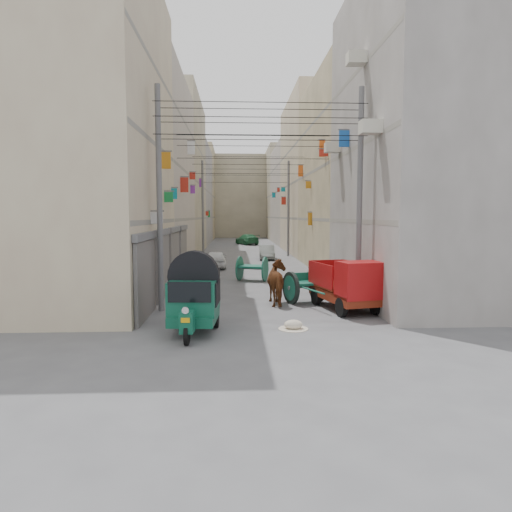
{
  "coord_description": "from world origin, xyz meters",
  "views": [
    {
      "loc": [
        -0.93,
        -10.44,
        3.43
      ],
      "look_at": [
        -0.14,
        6.5,
        1.93
      ],
      "focal_mm": 32.0,
      "sensor_mm": 36.0,
      "label": 1
    }
  ],
  "objects": [
    {
      "name": "building_row_left",
      "position": [
        -8.0,
        34.13,
        6.46
      ],
      "size": [
        8.0,
        62.0,
        14.0
      ],
      "color": "#C2B693",
      "rests_on": "ground"
    },
    {
      "name": "mini_truck",
      "position": [
        3.16,
        5.47,
        0.9
      ],
      "size": [
        2.17,
        3.58,
        1.88
      ],
      "rotation": [
        0.0,
        0.0,
        0.22
      ],
      "color": "black",
      "rests_on": "ground"
    },
    {
      "name": "auto_rickshaw",
      "position": [
        -2.12,
        2.8,
        1.08
      ],
      "size": [
        1.61,
        2.65,
        1.84
      ],
      "rotation": [
        0.0,
        0.0,
        -0.06
      ],
      "color": "black",
      "rests_on": "ground"
    },
    {
      "name": "signboards",
      "position": [
        -0.01,
        21.66,
        3.43
      ],
      "size": [
        8.22,
        40.52,
        5.67
      ],
      "color": "#0C7D8E",
      "rests_on": "ground"
    },
    {
      "name": "utility_poles",
      "position": [
        0.0,
        17.0,
        4.0
      ],
      "size": [
        7.4,
        22.2,
        8.0
      ],
      "color": "#59585B",
      "rests_on": "ground"
    },
    {
      "name": "distant_car_white",
      "position": [
        -2.19,
        19.54,
        0.57
      ],
      "size": [
        1.49,
        3.43,
        1.15
      ],
      "primitive_type": "imported",
      "rotation": [
        0.0,
        0.0,
        3.18
      ],
      "color": "white",
      "rests_on": "ground"
    },
    {
      "name": "distant_car_green",
      "position": [
        0.54,
        43.82,
        0.62
      ],
      "size": [
        3.07,
        4.61,
        1.24
      ],
      "primitive_type": "imported",
      "rotation": [
        0.0,
        0.0,
        3.48
      ],
      "color": "#23663A",
      "rests_on": "ground"
    },
    {
      "name": "second_cart",
      "position": [
        -0.01,
        13.4,
        0.69
      ],
      "size": [
        1.79,
        1.68,
        1.29
      ],
      "rotation": [
        0.0,
        0.0,
        -0.32
      ],
      "color": "#13533F",
      "rests_on": "ground"
    },
    {
      "name": "shutters_left",
      "position": [
        -3.92,
        10.38,
        1.49
      ],
      "size": [
        0.18,
        14.4,
        2.88
      ],
      "color": "#505055",
      "rests_on": "ground"
    },
    {
      "name": "ground",
      "position": [
        0.0,
        0.0,
        0.0
      ],
      "size": [
        140.0,
        140.0,
        0.0
      ],
      "primitive_type": "plane",
      "color": "#4D4E50",
      "rests_on": "ground"
    },
    {
      "name": "overhead_cables",
      "position": [
        0.0,
        14.4,
        6.77
      ],
      "size": [
        7.4,
        22.52,
        1.12
      ],
      "color": "black",
      "rests_on": "ground"
    },
    {
      "name": "distant_car_grey",
      "position": [
        1.6,
        25.32,
        0.55
      ],
      "size": [
        1.3,
        3.38,
        1.1
      ],
      "primitive_type": "imported",
      "rotation": [
        0.0,
        0.0,
        -0.04
      ],
      "color": "slate",
      "rests_on": "ground"
    },
    {
      "name": "end_cap_building",
      "position": [
        0.0,
        66.0,
        6.5
      ],
      "size": [
        22.0,
        10.0,
        13.0
      ],
      "primitive_type": "cube",
      "color": "#B6AA8F",
      "rests_on": "ground"
    },
    {
      "name": "feed_sack",
      "position": [
        0.84,
        3.07,
        0.14
      ],
      "size": [
        0.57,
        0.45,
        0.28
      ],
      "primitive_type": "ellipsoid",
      "color": "beige",
      "rests_on": "ground"
    },
    {
      "name": "ac_units",
      "position": [
        3.65,
        7.67,
        7.43
      ],
      "size": [
        0.7,
        6.55,
        3.35
      ],
      "color": "beige",
      "rests_on": "ground"
    },
    {
      "name": "building_row_right",
      "position": [
        8.0,
        34.13,
        6.46
      ],
      "size": [
        8.0,
        62.0,
        14.0
      ],
      "color": "#9C9692",
      "rests_on": "ground"
    },
    {
      "name": "horse",
      "position": [
        0.8,
        7.0,
        0.86
      ],
      "size": [
        1.15,
        2.12,
        1.71
      ],
      "primitive_type": "imported",
      "rotation": [
        0.0,
        0.0,
        3.26
      ],
      "color": "brown",
      "rests_on": "ground"
    },
    {
      "name": "tonga_cart",
      "position": [
        1.8,
        7.21,
        0.66
      ],
      "size": [
        1.92,
        2.98,
        1.26
      ],
      "rotation": [
        0.0,
        0.0,
        0.34
      ],
      "color": "black",
      "rests_on": "ground"
    }
  ]
}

